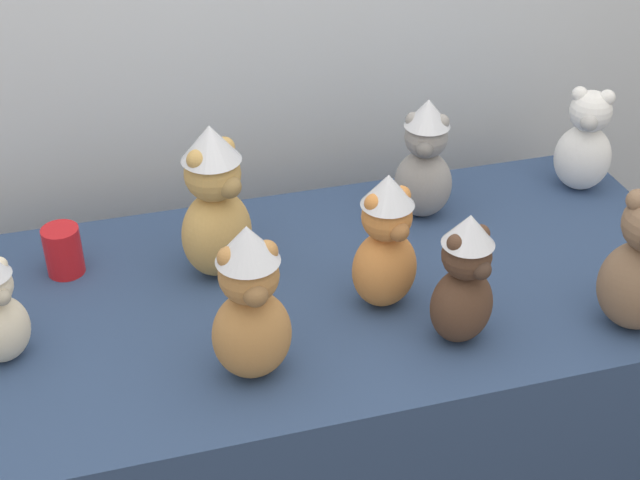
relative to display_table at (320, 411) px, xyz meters
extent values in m
cube|color=navy|center=(0.00, 0.00, 0.00)|extent=(1.70, 0.79, 0.72)
ellipsoid|color=tan|center=(-0.19, 0.12, 0.46)|extent=(0.21, 0.20, 0.20)
sphere|color=tan|center=(-0.19, 0.12, 0.60)|extent=(0.12, 0.12, 0.12)
sphere|color=tan|center=(-0.23, 0.10, 0.65)|extent=(0.04, 0.04, 0.04)
sphere|color=tan|center=(-0.16, 0.14, 0.65)|extent=(0.04, 0.04, 0.04)
sphere|color=olive|center=(-0.17, 0.07, 0.59)|extent=(0.05, 0.05, 0.05)
cone|color=silver|center=(-0.19, 0.12, 0.67)|extent=(0.12, 0.12, 0.08)
ellipsoid|color=#7F6047|center=(0.56, -0.29, 0.46)|extent=(0.20, 0.19, 0.19)
sphere|color=#7F6047|center=(0.53, -0.27, 0.65)|extent=(0.04, 0.04, 0.04)
ellipsoid|color=beige|center=(-0.64, -0.05, 0.43)|extent=(0.15, 0.14, 0.14)
sphere|color=#ABA08A|center=(-0.62, -0.08, 0.52)|extent=(0.03, 0.03, 0.03)
ellipsoid|color=#D17F3D|center=(0.11, -0.08, 0.45)|extent=(0.16, 0.14, 0.17)
sphere|color=#D17F3D|center=(0.11, -0.08, 0.57)|extent=(0.10, 0.10, 0.10)
sphere|color=#D17F3D|center=(0.08, -0.09, 0.61)|extent=(0.04, 0.04, 0.04)
sphere|color=#D17F3D|center=(0.14, -0.08, 0.61)|extent=(0.04, 0.04, 0.04)
sphere|color=#A06536|center=(0.12, -0.13, 0.56)|extent=(0.04, 0.04, 0.04)
cone|color=silver|center=(0.11, -0.08, 0.63)|extent=(0.11, 0.11, 0.07)
ellipsoid|color=white|center=(0.73, 0.23, 0.45)|extent=(0.18, 0.17, 0.17)
sphere|color=white|center=(0.73, 0.23, 0.57)|extent=(0.10, 0.10, 0.10)
sphere|color=white|center=(0.71, 0.25, 0.61)|extent=(0.04, 0.04, 0.04)
sphere|color=white|center=(0.76, 0.21, 0.61)|extent=(0.04, 0.04, 0.04)
sphere|color=#B4B3AF|center=(0.71, 0.19, 0.56)|extent=(0.04, 0.04, 0.04)
ellipsoid|color=gray|center=(0.31, 0.22, 0.44)|extent=(0.17, 0.16, 0.17)
sphere|color=gray|center=(0.31, 0.22, 0.57)|extent=(0.10, 0.10, 0.10)
sphere|color=gray|center=(0.28, 0.23, 0.61)|extent=(0.04, 0.04, 0.04)
sphere|color=gray|center=(0.34, 0.20, 0.61)|extent=(0.04, 0.04, 0.04)
sphere|color=slate|center=(0.29, 0.18, 0.56)|extent=(0.04, 0.04, 0.04)
cone|color=silver|center=(0.31, 0.22, 0.63)|extent=(0.10, 0.10, 0.06)
ellipsoid|color=#4C3323|center=(0.22, -0.23, 0.44)|extent=(0.16, 0.14, 0.16)
sphere|color=#4C3323|center=(0.22, -0.23, 0.56)|extent=(0.10, 0.10, 0.10)
sphere|color=#4C3323|center=(0.19, -0.24, 0.60)|extent=(0.04, 0.04, 0.04)
sphere|color=#4C3323|center=(0.25, -0.22, 0.60)|extent=(0.04, 0.04, 0.04)
sphere|color=#412E23|center=(0.23, -0.27, 0.55)|extent=(0.04, 0.04, 0.04)
cone|color=silver|center=(0.22, -0.23, 0.61)|extent=(0.10, 0.10, 0.06)
ellipsoid|color=#B27A42|center=(-0.19, -0.22, 0.45)|extent=(0.15, 0.13, 0.18)
sphere|color=#B27A42|center=(-0.19, -0.22, 0.59)|extent=(0.11, 0.11, 0.11)
sphere|color=#B27A42|center=(-0.23, -0.22, 0.63)|extent=(0.04, 0.04, 0.04)
sphere|color=#B27A42|center=(-0.16, -0.22, 0.63)|extent=(0.04, 0.04, 0.04)
sphere|color=olive|center=(-0.19, -0.27, 0.58)|extent=(0.05, 0.05, 0.05)
cone|color=silver|center=(-0.19, -0.22, 0.65)|extent=(0.11, 0.11, 0.07)
cylinder|color=red|center=(-0.51, 0.20, 0.42)|extent=(0.08, 0.08, 0.11)
camera|label=1|loc=(-0.42, -1.50, 1.52)|focal=51.38mm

